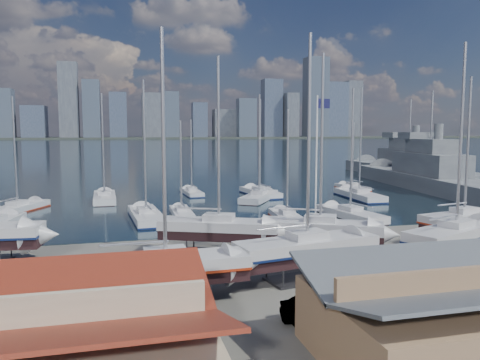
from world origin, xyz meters
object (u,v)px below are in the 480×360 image
object	(u,v)px
naval_ship_east	(429,180)
car_a	(104,311)
naval_ship_west	(408,170)
flagpole	(317,163)

from	to	relation	value
naval_ship_east	car_a	world-z (taller)	naval_ship_east
naval_ship_west	car_a	size ratio (longest dim) A/B	9.96
naval_ship_west	car_a	bearing A→B (deg)	137.61
naval_ship_west	flagpole	world-z (taller)	naval_ship_west
naval_ship_west	flagpole	size ratio (longest dim) A/B	3.56
naval_ship_east	naval_ship_west	xyz separation A→B (m)	(8.35, 18.26, -0.00)
car_a	flagpole	size ratio (longest dim) A/B	0.36
naval_ship_west	naval_ship_east	bearing A→B (deg)	156.82
naval_ship_west	flagpole	distance (m)	68.33
naval_ship_east	flagpole	size ratio (longest dim) A/B	3.68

